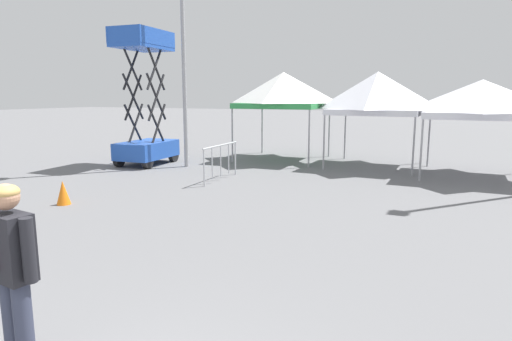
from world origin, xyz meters
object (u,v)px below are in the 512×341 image
at_px(crowd_barrier_near_person, 221,155).
at_px(traffic_cone_lot_center, 63,193).
at_px(canopy_tent_far_left, 377,93).
at_px(person_foreground, 12,267).
at_px(scissor_lift, 146,126).
at_px(canopy_tent_behind_center, 283,90).
at_px(canopy_tent_behind_right, 481,99).

bearing_deg(crowd_barrier_near_person, traffic_cone_lot_center, -114.51).
relative_size(canopy_tent_far_left, crowd_barrier_near_person, 1.58).
xyz_separation_m(canopy_tent_far_left, traffic_cone_lot_center, (-5.59, -8.67, -2.30)).
relative_size(person_foreground, traffic_cone_lot_center, 3.16).
bearing_deg(scissor_lift, canopy_tent_behind_center, 38.69).
height_order(canopy_tent_behind_right, crowd_barrier_near_person, canopy_tent_behind_right).
bearing_deg(canopy_tent_behind_right, scissor_lift, -168.31).
bearing_deg(traffic_cone_lot_center, person_foreground, -44.64).
relative_size(crowd_barrier_near_person, traffic_cone_lot_center, 3.73).
bearing_deg(canopy_tent_behind_center, canopy_tent_far_left, -4.34).
distance_m(canopy_tent_far_left, scissor_lift, 8.35).
height_order(canopy_tent_behind_center, canopy_tent_far_left, canopy_tent_behind_center).
xyz_separation_m(scissor_lift, traffic_cone_lot_center, (2.11, -5.68, -1.11)).
distance_m(canopy_tent_behind_center, person_foreground, 14.05).
distance_m(canopy_tent_far_left, traffic_cone_lot_center, 10.57).
distance_m(scissor_lift, crowd_barrier_near_person, 4.33).
height_order(canopy_tent_far_left, traffic_cone_lot_center, canopy_tent_far_left).
height_order(scissor_lift, crowd_barrier_near_person, scissor_lift).
height_order(canopy_tent_behind_center, crowd_barrier_near_person, canopy_tent_behind_center).
bearing_deg(canopy_tent_behind_center, scissor_lift, -141.31).
distance_m(person_foreground, crowd_barrier_near_person, 9.30).
bearing_deg(crowd_barrier_near_person, scissor_lift, 158.65).
xyz_separation_m(canopy_tent_far_left, scissor_lift, (-7.70, -3.00, -1.19)).
xyz_separation_m(person_foreground, traffic_cone_lot_center, (-4.78, 4.72, -0.75)).
xyz_separation_m(canopy_tent_behind_center, canopy_tent_behind_right, (6.84, -1.01, -0.30)).
relative_size(scissor_lift, traffic_cone_lot_center, 8.50).
bearing_deg(person_foreground, traffic_cone_lot_center, 135.36).
relative_size(canopy_tent_behind_right, scissor_lift, 0.67).
bearing_deg(canopy_tent_behind_right, person_foreground, -107.70).
bearing_deg(canopy_tent_behind_center, traffic_cone_lot_center, -102.46).
distance_m(canopy_tent_behind_center, traffic_cone_lot_center, 9.48).
bearing_deg(canopy_tent_far_left, person_foreground, -93.49).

